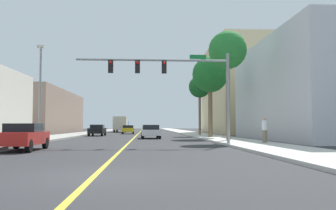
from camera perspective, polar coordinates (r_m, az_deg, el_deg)
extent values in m
plane|color=#2D2D30|center=(51.25, -4.94, -4.75)|extent=(192.00, 192.00, 0.00)
cube|color=#9E9B93|center=(52.12, -14.08, -4.56)|extent=(3.87, 168.00, 0.15)
cube|color=beige|center=(51.69, 4.28, -4.66)|extent=(3.87, 168.00, 0.15)
cube|color=yellow|center=(51.25, -4.94, -4.74)|extent=(0.16, 144.00, 0.01)
cube|color=gray|center=(62.81, -21.79, -1.09)|extent=(13.50, 26.85, 6.95)
cube|color=silver|center=(34.96, 23.10, 2.25)|extent=(10.46, 19.12, 9.05)
cube|color=beige|center=(59.31, 15.25, 2.45)|extent=(17.17, 19.67, 14.25)
cylinder|color=gray|center=(23.75, 9.67, 1.16)|extent=(0.20, 0.20, 5.96)
cylinder|color=gray|center=(23.46, -2.48, 7.25)|extent=(10.01, 0.14, 0.14)
cube|color=black|center=(23.41, -0.63, 6.16)|extent=(0.32, 0.24, 0.84)
sphere|color=red|center=(23.31, -0.61, 6.82)|extent=(0.20, 0.20, 0.20)
cube|color=black|center=(23.39, -4.95, 6.18)|extent=(0.32, 0.24, 0.84)
sphere|color=red|center=(23.30, -4.95, 6.84)|extent=(0.20, 0.20, 0.20)
cube|color=black|center=(23.50, -9.25, 6.16)|extent=(0.32, 0.24, 0.84)
sphere|color=red|center=(23.41, -9.28, 6.82)|extent=(0.20, 0.20, 0.20)
cube|color=#147233|center=(23.75, 4.86, 7.75)|extent=(1.10, 0.04, 0.28)
cylinder|color=gray|center=(28.64, -19.98, 1.65)|extent=(0.16, 0.16, 7.05)
cube|color=beige|center=(29.17, -19.84, 8.87)|extent=(0.56, 0.28, 0.20)
cylinder|color=brown|center=(28.45, 9.66, 1.66)|extent=(0.32, 0.32, 7.18)
sphere|color=#287F33|center=(28.98, 9.59, 8.75)|extent=(3.05, 3.05, 3.05)
cone|color=#287F33|center=(29.07, 11.40, 8.33)|extent=(0.56, 1.57, 1.51)
cone|color=#287F33|center=(29.82, 9.84, 8.02)|extent=(1.40, 0.84, 1.63)
cone|color=#287F33|center=(29.66, 8.53, 8.07)|extent=(1.34, 0.87, 1.56)
cone|color=#287F33|center=(28.89, 7.77, 8.37)|extent=(0.63, 1.51, 1.36)
cone|color=#287F33|center=(28.07, 9.11, 8.73)|extent=(1.47, 1.03, 1.59)
cone|color=#287F33|center=(28.29, 10.88, 8.65)|extent=(1.32, 0.97, 1.78)
cylinder|color=brown|center=(36.03, 6.85, -0.08)|extent=(0.44, 0.44, 6.33)
sphere|color=#1E6B28|center=(36.34, 6.81, 4.92)|extent=(3.64, 3.64, 3.64)
cone|color=#1E6B28|center=(36.47, 8.52, 4.58)|extent=(0.51, 1.99, 1.41)
cone|color=#1E6B28|center=(37.39, 7.04, 4.38)|extent=(1.85, 1.01, 1.42)
cone|color=#1E6B28|center=(36.90, 5.38, 4.47)|extent=(1.25, 1.32, 2.00)
cone|color=#1E6B28|center=(35.64, 5.45, 4.74)|extent=(1.19, 1.98, 1.69)
cone|color=#1E6B28|center=(35.40, 7.75, 4.82)|extent=(1.79, 1.05, 1.85)
cylinder|color=brown|center=(43.71, 5.15, -0.91)|extent=(0.31, 0.31, 5.93)
sphere|color=#195B23|center=(43.93, 5.13, 2.95)|extent=(2.71, 2.71, 2.71)
cone|color=#195B23|center=(43.99, 6.19, 2.69)|extent=(0.50, 1.37, 1.38)
cone|color=#195B23|center=(44.71, 5.20, 2.59)|extent=(1.20, 0.63, 1.38)
cone|color=#195B23|center=(44.38, 4.28, 2.63)|extent=(0.95, 0.93, 1.40)
cone|color=#195B23|center=(43.36, 4.35, 2.77)|extent=(1.11, 1.42, 1.37)
cone|color=#195B23|center=(43.19, 5.63, 2.80)|extent=(1.29, 0.77, 1.23)
cube|color=white|center=(35.29, -2.84, -4.44)|extent=(1.97, 4.39, 0.56)
cube|color=black|center=(35.24, -2.83, -3.61)|extent=(1.67, 2.12, 0.47)
cylinder|color=black|center=(36.87, -4.21, -4.82)|extent=(0.25, 0.65, 0.64)
cylinder|color=black|center=(36.95, -1.72, -4.83)|extent=(0.25, 0.65, 0.64)
cylinder|color=black|center=(33.66, -4.07, -4.97)|extent=(0.25, 0.65, 0.64)
cylinder|color=black|center=(33.74, -1.34, -4.97)|extent=(0.25, 0.65, 0.64)
cube|color=black|center=(44.63, -11.35, -4.09)|extent=(1.78, 4.33, 0.64)
cube|color=black|center=(44.62, -11.35, -3.40)|extent=(1.56, 1.96, 0.43)
cylinder|color=black|center=(42.94, -10.61, -4.56)|extent=(0.22, 0.64, 0.64)
cylinder|color=black|center=(43.15, -12.68, -4.53)|extent=(0.22, 0.64, 0.64)
cylinder|color=black|center=(46.14, -10.12, -4.47)|extent=(0.22, 0.64, 0.64)
cylinder|color=black|center=(46.34, -12.05, -4.45)|extent=(0.22, 0.64, 0.64)
cube|color=red|center=(19.80, -22.47, -4.97)|extent=(1.87, 4.14, 0.64)
cube|color=black|center=(19.99, -22.25, -3.40)|extent=(1.60, 1.79, 0.44)
cylinder|color=black|center=(18.15, -21.55, -6.18)|extent=(0.24, 0.65, 0.64)
cylinder|color=black|center=(21.04, -19.19, -5.80)|extent=(0.24, 0.65, 0.64)
cylinder|color=black|center=(21.48, -23.28, -5.66)|extent=(0.24, 0.65, 0.64)
cube|color=gold|center=(54.52, -6.47, -4.00)|extent=(1.97, 4.01, 0.59)
cube|color=black|center=(54.35, -6.47, -3.48)|extent=(1.65, 1.75, 0.40)
cylinder|color=black|center=(55.95, -7.28, -4.28)|extent=(0.25, 0.65, 0.64)
cylinder|color=black|center=(55.94, -5.64, -4.30)|extent=(0.25, 0.65, 0.64)
cylinder|color=black|center=(53.12, -7.35, -4.34)|extent=(0.25, 0.65, 0.64)
cylinder|color=black|center=(53.10, -5.62, -4.35)|extent=(0.25, 0.65, 0.64)
cube|color=slate|center=(63.51, -3.09, -3.90)|extent=(1.74, 4.24, 0.63)
cube|color=black|center=(63.50, -3.09, -3.42)|extent=(1.52, 2.05, 0.44)
cylinder|color=black|center=(65.08, -3.76, -4.16)|extent=(0.22, 0.64, 0.64)
cylinder|color=black|center=(65.08, -2.42, -4.17)|extent=(0.22, 0.64, 0.64)
cylinder|color=black|center=(61.95, -3.80, -4.21)|extent=(0.22, 0.64, 0.64)
cylinder|color=black|center=(61.95, -2.39, -4.21)|extent=(0.22, 0.64, 0.64)
cube|color=#194799|center=(71.37, -7.40, -3.32)|extent=(2.43, 2.16, 1.60)
cube|color=beige|center=(67.58, -7.66, -2.95)|extent=(2.48, 5.51, 2.48)
cylinder|color=black|center=(71.47, -8.24, -3.95)|extent=(0.29, 0.90, 0.90)
cylinder|color=black|center=(71.29, -6.56, -3.97)|extent=(0.29, 0.90, 0.90)
cylinder|color=black|center=(66.32, -8.68, -4.00)|extent=(0.29, 0.90, 0.90)
cylinder|color=black|center=(66.13, -6.87, -4.02)|extent=(0.29, 0.90, 0.90)
cylinder|color=#726651|center=(24.42, 15.37, -4.92)|extent=(0.32, 0.32, 0.83)
cylinder|color=silver|center=(24.41, 15.34, -3.17)|extent=(0.38, 0.38, 0.66)
sphere|color=tan|center=(24.41, 15.33, -2.13)|extent=(0.23, 0.23, 0.23)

